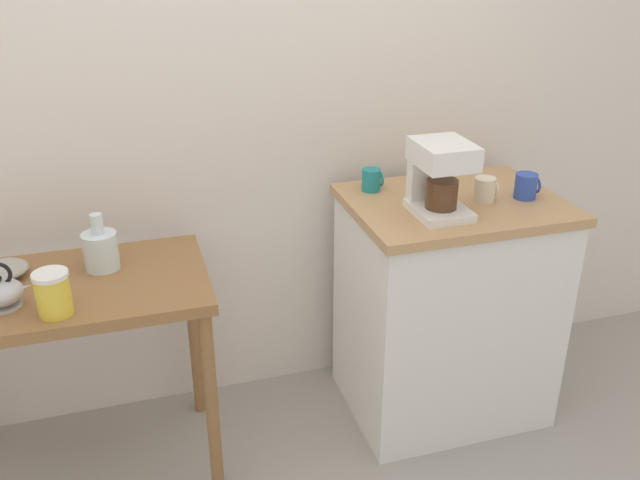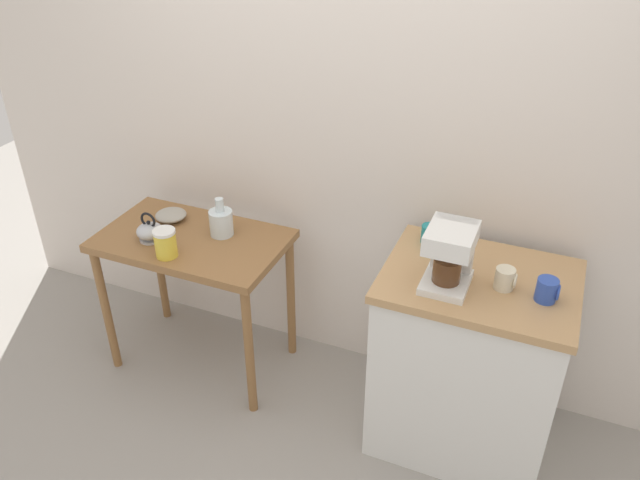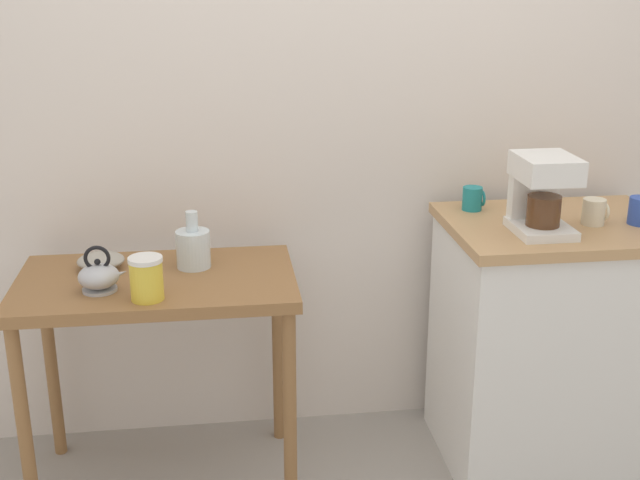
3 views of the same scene
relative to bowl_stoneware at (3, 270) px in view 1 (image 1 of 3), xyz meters
The scene contains 12 objects.
ground_plane 1.17m from the bowl_stoneware, 11.43° to the right, with size 8.00×8.00×0.00m, color gray.
back_wall 1.15m from the bowl_stoneware, 18.02° to the left, with size 4.40×0.10×2.80m, color silver.
wooden_table 0.25m from the bowl_stoneware, 29.58° to the right, with size 0.91×0.54×0.78m.
kitchen_counter 1.61m from the bowl_stoneware, ahead, with size 0.78×0.60×0.91m.
bowl_stoneware is the anchor object (origin of this frame).
teakettle 0.20m from the bowl_stoneware, 84.08° to the right, with size 0.16×0.13×0.15m.
glass_carafe_vase 0.31m from the bowl_stoneware, ahead, with size 0.11×0.11×0.20m.
canister_enamel 0.34m from the bowl_stoneware, 59.14° to the right, with size 0.10×0.10×0.14m.
coffee_maker 1.48m from the bowl_stoneware, ahead, with size 0.18×0.22×0.26m.
mug_dark_teal 1.32m from the bowl_stoneware, ahead, with size 0.08×0.07×0.08m.
mug_small_cream 1.68m from the bowl_stoneware, ahead, with size 0.08×0.08×0.09m.
mug_blue 1.84m from the bowl_stoneware, ahead, with size 0.09×0.08×0.09m.
Camera 1 is at (-0.42, -2.02, 1.83)m, focal length 38.23 mm.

